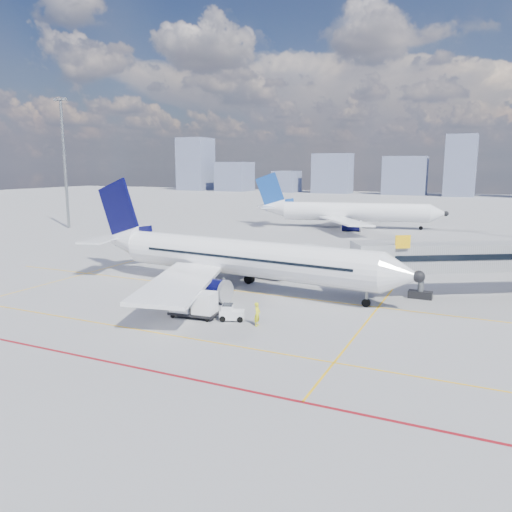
{
  "coord_description": "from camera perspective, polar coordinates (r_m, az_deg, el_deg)",
  "views": [
    {
      "loc": [
        22.2,
        -35.53,
        12.44
      ],
      "look_at": [
        2.57,
        6.71,
        4.0
      ],
      "focal_mm": 35.0,
      "sensor_mm": 36.0,
      "label": 1
    }
  ],
  "objects": [
    {
      "name": "cargo_dolly",
      "position": [
        41.85,
        -7.14,
        -5.37
      ],
      "size": [
        4.19,
        2.2,
        2.21
      ],
      "rotation": [
        0.0,
        0.0,
        0.11
      ],
      "color": "black",
      "rests_on": "ground"
    },
    {
      "name": "apron_markings",
      "position": [
        40.9,
        -10.42,
        -7.6
      ],
      "size": [
        90.0,
        35.12,
        0.01
      ],
      "color": "#F4B20C",
      "rests_on": "ground"
    },
    {
      "name": "floodlight_mast_nw",
      "position": [
        108.01,
        -21.05,
        10.21
      ],
      "size": [
        3.2,
        0.61,
        25.45
      ],
      "color": "slate",
      "rests_on": "ground"
    },
    {
      "name": "distant_skyline",
      "position": [
        227.94,
        16.83,
        9.31
      ],
      "size": [
        244.69,
        16.0,
        26.61
      ],
      "color": "slate",
      "rests_on": "ground"
    },
    {
      "name": "ground",
      "position": [
        43.7,
        -6.82,
        -6.34
      ],
      "size": [
        420.0,
        420.0,
        0.0
      ],
      "primitive_type": "plane",
      "color": "gray",
      "rests_on": "ground"
    },
    {
      "name": "ramp_worker",
      "position": [
        39.46,
        0.15,
        -6.66
      ],
      "size": [
        0.49,
        0.72,
        1.9
      ],
      "primitive_type": "imported",
      "rotation": [
        0.0,
        0.0,
        1.63
      ],
      "color": "yellow",
      "rests_on": "ground"
    },
    {
      "name": "second_aircraft",
      "position": [
        102.98,
        10.31,
        4.97
      ],
      "size": [
        38.1,
        32.84,
        11.22
      ],
      "rotation": [
        0.0,
        0.0,
        0.21
      ],
      "color": "white",
      "rests_on": "ground"
    },
    {
      "name": "main_aircraft",
      "position": [
        51.24,
        -2.87,
        -0.1
      ],
      "size": [
        38.01,
        33.08,
        11.11
      ],
      "rotation": [
        0.0,
        0.0,
        -0.1
      ],
      "color": "white",
      "rests_on": "ground"
    },
    {
      "name": "belt_loader",
      "position": [
        50.67,
        -8.84,
        -3.36
      ],
      "size": [
        5.81,
        1.92,
        2.34
      ],
      "rotation": [
        0.0,
        0.0,
        0.1
      ],
      "color": "black",
      "rests_on": "ground"
    },
    {
      "name": "baggage_tug",
      "position": [
        40.92,
        -2.9,
        -6.49
      ],
      "size": [
        2.21,
        1.75,
        1.36
      ],
      "rotation": [
        0.0,
        0.0,
        0.34
      ],
      "color": "white",
      "rests_on": "ground"
    },
    {
      "name": "jet_bridge",
      "position": [
        53.17,
        25.97,
        -0.19
      ],
      "size": [
        23.55,
        15.78,
        6.3
      ],
      "color": "gray",
      "rests_on": "ground"
    }
  ]
}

